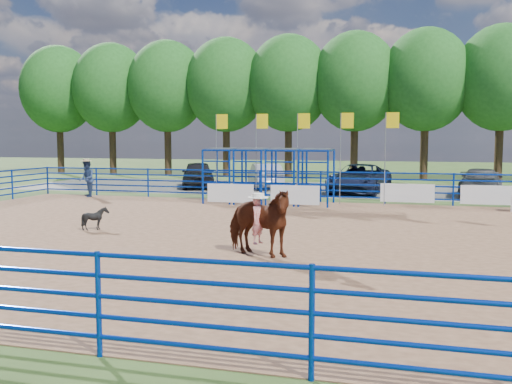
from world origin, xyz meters
The scene contains 13 objects.
ground centered at (0.00, 0.00, 0.00)m, with size 120.00×120.00×0.00m, color #3B5622.
arena_dirt centered at (0.00, 0.00, 0.01)m, with size 30.00×20.00×0.02m, color brown.
gravel_strip centered at (0.00, 17.00, 0.01)m, with size 40.00×10.00×0.01m, color gray.
horse_and_rider centered at (0.38, -2.87, 0.95)m, with size 2.30×1.60×2.24m.
calf centered at (-5.92, -0.25, 0.41)m, with size 0.63×0.71×0.78m, color black.
spectator_cowboy centered at (-12.03, 9.11, 0.99)m, with size 1.13×1.17×1.95m.
car_a centered at (-8.53, 15.96, 0.82)m, with size 1.92×4.76×1.62m, color black.
car_b centered at (-4.46, 16.72, 0.76)m, with size 1.60×4.58×1.51m, color #989AA0.
car_c centered at (1.37, 15.01, 0.81)m, with size 2.67×5.79×1.61m, color #141A32.
car_d centered at (7.71, 15.01, 0.74)m, with size 2.06×5.06×1.47m, color #515153.
perimeter_fence centered at (0.00, 0.00, 0.75)m, with size 30.10×20.10×1.50m.
chute_assembly centered at (-1.90, 8.84, 1.26)m, with size 19.32×2.41×4.20m.
treeline centered at (0.00, 26.00, 7.53)m, with size 56.40×6.40×11.24m.
Camera 1 is at (4.16, -16.89, 3.06)m, focal length 40.00 mm.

